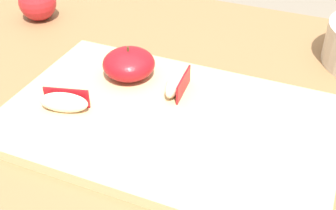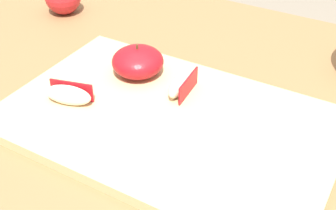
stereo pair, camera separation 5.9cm
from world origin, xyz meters
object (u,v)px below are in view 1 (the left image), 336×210
(apple_wedge_middle, at_px, (64,102))
(apple_wedge_right, at_px, (176,83))
(apple_half_skin_up, at_px, (129,64))
(whole_apple_crimson, at_px, (37,2))
(cutting_board, at_px, (168,121))

(apple_wedge_middle, relative_size, apple_wedge_right, 1.03)
(apple_wedge_middle, bearing_deg, apple_wedge_right, 40.02)
(apple_half_skin_up, bearing_deg, apple_wedge_middle, -109.74)
(apple_wedge_middle, distance_m, whole_apple_crimson, 0.34)
(cutting_board, xyz_separation_m, apple_half_skin_up, (-0.09, 0.07, 0.03))
(apple_half_skin_up, xyz_separation_m, apple_wedge_right, (0.08, -0.01, -0.01))
(apple_wedge_right, bearing_deg, apple_wedge_middle, -139.98)
(apple_half_skin_up, bearing_deg, cutting_board, -37.17)
(apple_wedge_right, bearing_deg, whole_apple_crimson, 156.79)
(cutting_board, bearing_deg, apple_wedge_right, 102.01)
(cutting_board, xyz_separation_m, whole_apple_crimson, (-0.36, 0.21, 0.03))
(cutting_board, distance_m, apple_wedge_middle, 0.14)
(cutting_board, height_order, apple_wedge_right, apple_wedge_right)
(apple_wedge_middle, bearing_deg, cutting_board, 17.23)
(apple_wedge_middle, distance_m, apple_wedge_right, 0.16)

